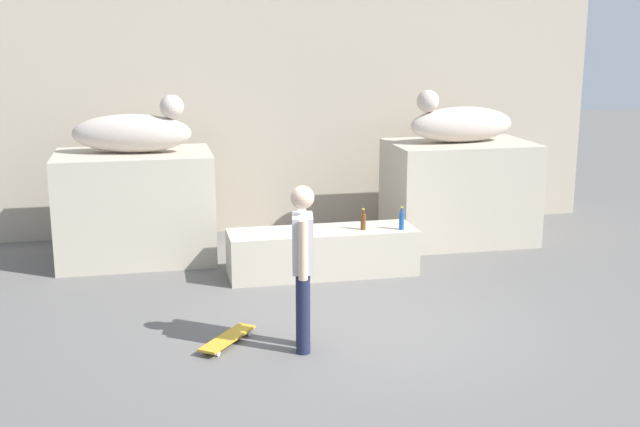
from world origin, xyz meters
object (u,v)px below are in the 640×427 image
Objects in this scene: skateboard at (228,338)px; bottle_blue at (402,220)px; skater at (303,261)px; statue_reclining_right at (459,123)px; bottle_brown at (363,221)px; statue_reclining_left at (134,132)px.

bottle_blue is (2.45, 1.93, 0.65)m from skateboard.
bottle_blue is (1.72, 2.21, -0.21)m from skater.
bottle_brown is at bearing 31.33° from statue_reclining_right.
bottle_blue is (3.32, -1.41, -1.06)m from statue_reclining_left.
bottle_blue is 1.08× the size of bottle_brown.
bottle_blue is at bearing -14.21° from skateboard.
skateboard is at bearing 36.78° from statue_reclining_right.
statue_reclining_right is (4.63, 0.00, 0.00)m from statue_reclining_left.
skateboard is (0.87, -3.34, -1.71)m from statue_reclining_left.
bottle_brown is at bearing -6.54° from skateboard.
statue_reclining_left is 4.63m from statue_reclining_right.
statue_reclining_right is 2.20m from bottle_blue.
statue_reclining_left is at bearing 52.08° from skateboard.
skater reaches higher than bottle_brown.
bottle_blue reaches higher than bottle_brown.
statue_reclining_right reaches higher than bottle_blue.
bottle_blue is at bearing -28.26° from skater.
statue_reclining_left is at bearing -4.82° from statue_reclining_right.
statue_reclining_left is 3.76m from bottle_blue.
bottle_blue is at bearing -12.06° from statue_reclining_left.
statue_reclining_right is at bearing -30.24° from skater.
skater is at bearing -73.12° from skateboard.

